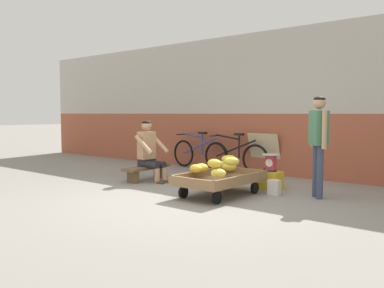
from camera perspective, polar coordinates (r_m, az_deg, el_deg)
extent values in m
plane|color=gray|center=(6.03, -1.95, -7.99)|extent=(80.00, 80.00, 0.00)
cube|color=#A35138|center=(8.73, 12.99, -0.09)|extent=(16.00, 0.30, 1.27)
cube|color=#B7B2A8|center=(8.75, 13.16, 9.67)|extent=(16.00, 0.30, 1.70)
cube|color=#8E6B47|center=(6.45, 3.89, -5.06)|extent=(0.85, 1.44, 0.05)
cube|color=#8E6B47|center=(6.68, 1.11, -4.08)|extent=(0.05, 1.44, 0.10)
cube|color=#8E6B47|center=(6.22, 6.88, -4.74)|extent=(0.05, 1.44, 0.10)
cube|color=#8E6B47|center=(7.01, 7.28, -3.72)|extent=(0.84, 0.04, 0.10)
cube|color=#8E6B47|center=(5.90, -0.15, -5.20)|extent=(0.84, 0.04, 0.10)
cylinder|color=black|center=(7.06, 4.24, -5.45)|extent=(0.05, 0.18, 0.18)
cylinder|color=black|center=(6.72, 8.62, -5.99)|extent=(0.05, 0.18, 0.18)
cylinder|color=black|center=(6.28, -1.19, -6.65)|extent=(0.05, 0.18, 0.18)
cylinder|color=black|center=(5.90, 3.45, -7.38)|extent=(0.05, 0.18, 0.18)
ellipsoid|color=yellow|center=(7.06, 4.79, -2.71)|extent=(0.24, 0.18, 0.13)
ellipsoid|color=yellow|center=(5.94, 3.65, -4.01)|extent=(0.24, 0.18, 0.13)
ellipsoid|color=gold|center=(6.63, 5.14, -3.16)|extent=(0.27, 0.23, 0.13)
ellipsoid|color=gold|center=(6.53, 1.33, -3.26)|extent=(0.27, 0.22, 0.13)
ellipsoid|color=gold|center=(6.91, 4.06, -2.86)|extent=(0.26, 0.21, 0.13)
ellipsoid|color=gold|center=(6.42, 0.53, -3.39)|extent=(0.29, 0.27, 0.13)
ellipsoid|color=gold|center=(6.33, 5.47, -2.40)|extent=(0.30, 0.28, 0.13)
ellipsoid|color=gold|center=(6.03, 3.10, -2.69)|extent=(0.28, 0.24, 0.13)
ellipsoid|color=gold|center=(6.69, 5.12, -2.08)|extent=(0.30, 0.27, 0.13)
cube|color=brown|center=(7.96, -6.24, -3.23)|extent=(0.40, 1.12, 0.05)
cube|color=brown|center=(8.27, -4.48, -3.88)|extent=(0.25, 0.10, 0.22)
cube|color=brown|center=(7.70, -8.12, -4.52)|extent=(0.25, 0.10, 0.22)
cylinder|color=tan|center=(7.74, -3.82, -4.26)|extent=(0.10, 0.10, 0.27)
cube|color=#4C3D2D|center=(7.71, -3.51, -5.15)|extent=(0.23, 0.11, 0.04)
cylinder|color=#232328|center=(7.86, -4.81, -2.77)|extent=(0.41, 0.16, 0.13)
cylinder|color=tan|center=(7.62, -4.82, -4.39)|extent=(0.10, 0.10, 0.27)
cube|color=#4C3D2D|center=(7.59, -4.52, -5.30)|extent=(0.23, 0.11, 0.04)
cylinder|color=#232328|center=(7.74, -5.81, -2.88)|extent=(0.41, 0.16, 0.13)
cube|color=#232328|center=(7.95, -6.25, -2.55)|extent=(0.24, 0.29, 0.14)
cube|color=tan|center=(7.92, -6.27, -0.18)|extent=(0.20, 0.33, 0.52)
cylinder|color=tan|center=(7.93, -4.42, 0.02)|extent=(0.47, 0.11, 0.36)
cylinder|color=tan|center=(7.67, -6.65, -0.13)|extent=(0.47, 0.11, 0.36)
sphere|color=tan|center=(7.90, -6.29, 2.53)|extent=(0.19, 0.19, 0.19)
ellipsoid|color=black|center=(7.90, -6.29, 2.91)|extent=(0.17, 0.17, 0.09)
cube|color=gold|center=(7.13, 10.73, -4.93)|extent=(0.36, 0.28, 0.30)
cylinder|color=#28282D|center=(7.10, 10.75, -3.62)|extent=(0.20, 0.20, 0.03)
cube|color=#C6384C|center=(7.09, 10.77, -2.53)|extent=(0.16, 0.10, 0.24)
cylinder|color=white|center=(7.04, 10.55, -2.58)|extent=(0.13, 0.01, 0.13)
cylinder|color=#B2B5BA|center=(7.07, 10.78, -1.45)|extent=(0.30, 0.30, 0.01)
torus|color=black|center=(9.92, -1.16, -1.30)|extent=(0.64, 0.10, 0.64)
torus|color=black|center=(9.23, 3.31, -1.72)|extent=(0.64, 0.10, 0.64)
cylinder|color=#234299|center=(9.55, 1.00, -0.31)|extent=(1.03, 0.11, 0.43)
cylinder|color=#234299|center=(9.48, 1.44, -0.10)|extent=(0.04, 0.04, 0.48)
cylinder|color=#234299|center=(9.67, 0.11, 1.18)|extent=(0.62, 0.08, 0.12)
cube|color=black|center=(9.46, 1.44, 1.53)|extent=(0.21, 0.11, 0.05)
cylinder|color=black|center=(9.89, -1.17, 1.36)|extent=(0.06, 0.48, 0.03)
torus|color=black|center=(9.28, 3.36, -1.68)|extent=(0.64, 0.06, 0.64)
torus|color=black|center=(8.71, 8.71, -2.12)|extent=(0.64, 0.06, 0.64)
cylinder|color=black|center=(8.97, 5.96, -0.62)|extent=(1.03, 0.05, 0.43)
cylinder|color=black|center=(8.91, 6.49, -0.40)|extent=(0.04, 0.04, 0.48)
cylinder|color=black|center=(9.07, 4.91, 0.96)|extent=(0.62, 0.04, 0.12)
cube|color=black|center=(8.89, 6.51, 1.33)|extent=(0.20, 0.10, 0.05)
cylinder|color=black|center=(9.25, 3.38, 1.15)|extent=(0.03, 0.48, 0.03)
cube|color=#C6B289|center=(8.80, 10.01, -1.35)|extent=(0.70, 0.29, 0.87)
cylinder|color=#38425B|center=(6.46, 17.19, -3.75)|extent=(0.10, 0.10, 0.80)
cylinder|color=#38425B|center=(6.61, 16.67, -3.56)|extent=(0.10, 0.10, 0.80)
cube|color=#427A56|center=(6.48, 17.05, 2.14)|extent=(0.37, 0.37, 0.52)
cylinder|color=tan|center=(6.29, 17.75, 1.88)|extent=(0.07, 0.07, 0.56)
cylinder|color=tan|center=(6.68, 16.38, 2.03)|extent=(0.07, 0.07, 0.56)
sphere|color=tan|center=(6.48, 17.12, 5.45)|extent=(0.19, 0.19, 0.19)
ellipsoid|color=black|center=(6.48, 17.13, 5.91)|extent=(0.17, 0.17, 0.09)
cube|color=silver|center=(6.64, 11.24, -5.88)|extent=(0.18, 0.12, 0.24)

